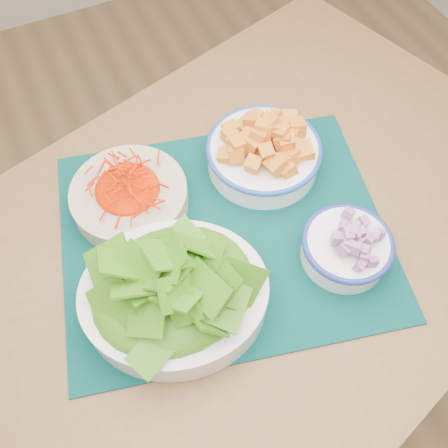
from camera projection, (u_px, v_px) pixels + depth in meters
name	position (u px, v px, depth m)	size (l,w,h in m)	color
ground	(223.00, 414.00, 1.44)	(4.00, 4.00, 0.00)	#A58050
table	(242.00, 257.00, 0.97)	(1.40, 1.13, 0.75)	brown
placemat	(224.00, 233.00, 0.89)	(0.57, 0.46, 0.00)	black
carrot_bowl	(129.00, 194.00, 0.89)	(0.27, 0.27, 0.08)	#C9B495
squash_bowl	(264.00, 149.00, 0.93)	(0.26, 0.26, 0.10)	white
lettuce_bowl	(173.00, 289.00, 0.76)	(0.36, 0.33, 0.14)	white
onion_bowl	(347.00, 245.00, 0.83)	(0.19, 0.19, 0.08)	white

